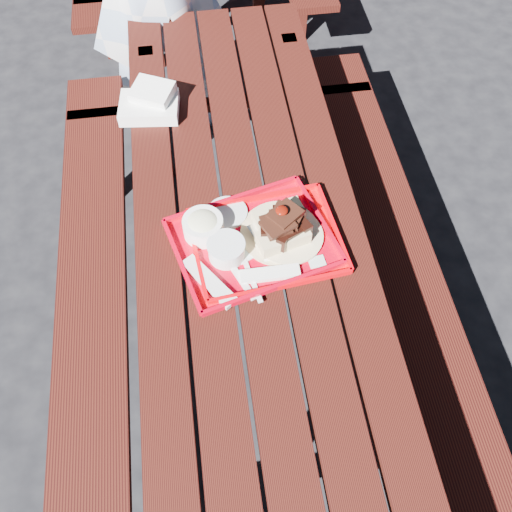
% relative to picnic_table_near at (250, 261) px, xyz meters
% --- Properties ---
extents(ground, '(60.00, 60.00, 0.00)m').
position_rel_picnic_table_near_xyz_m(ground, '(0.00, 0.00, -0.56)').
color(ground, black).
rests_on(ground, ground).
extents(picnic_table_near, '(1.41, 2.40, 0.75)m').
position_rel_picnic_table_near_xyz_m(picnic_table_near, '(0.00, 0.00, 0.00)').
color(picnic_table_near, '#38120A').
rests_on(picnic_table_near, ground).
extents(near_tray, '(0.56, 0.48, 0.15)m').
position_rel_picnic_table_near_xyz_m(near_tray, '(-0.00, -0.04, 0.23)').
color(near_tray, '#BA0015').
rests_on(near_tray, picnic_table_near).
extents(far_tray, '(0.49, 0.40, 0.08)m').
position_rel_picnic_table_near_xyz_m(far_tray, '(0.04, -0.07, 0.21)').
color(far_tray, '#DB0009').
rests_on(far_tray, picnic_table_near).
extents(white_cloth, '(0.23, 0.20, 0.09)m').
position_rel_picnic_table_near_xyz_m(white_cloth, '(-0.29, 0.60, 0.23)').
color(white_cloth, white).
rests_on(white_cloth, picnic_table_near).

